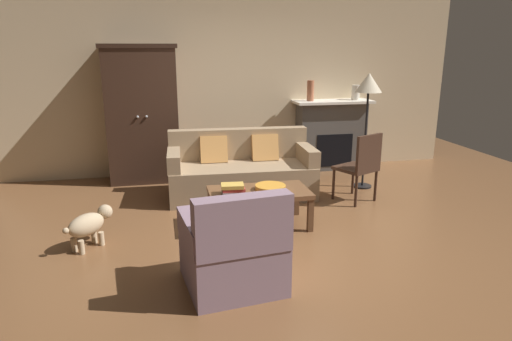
{
  "coord_description": "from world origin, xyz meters",
  "views": [
    {
      "loc": [
        -1.14,
        -4.48,
        1.94
      ],
      "look_at": [
        -0.09,
        0.45,
        0.55
      ],
      "focal_mm": 31.51,
      "sensor_mm": 36.0,
      "label": 1
    }
  ],
  "objects_px": {
    "coffee_table": "(259,195)",
    "floor_lamp": "(368,89)",
    "book_stack": "(233,189)",
    "mantel_vase_terracotta": "(310,91)",
    "fruit_bowl": "(270,187)",
    "armchair_near_left": "(234,252)",
    "side_chair_wooden": "(361,164)",
    "couch": "(241,172)",
    "armoire": "(143,114)",
    "mantel_vase_cream": "(356,92)",
    "dog": "(89,224)",
    "fireplace": "(331,134)"
  },
  "relations": [
    {
      "from": "coffee_table",
      "to": "floor_lamp",
      "type": "distance_m",
      "value": 2.33
    },
    {
      "from": "book_stack",
      "to": "floor_lamp",
      "type": "height_order",
      "value": "floor_lamp"
    },
    {
      "from": "mantel_vase_terracotta",
      "to": "fruit_bowl",
      "type": "bearing_deg",
      "value": -118.24
    },
    {
      "from": "mantel_vase_terracotta",
      "to": "armchair_near_left",
      "type": "xyz_separation_m",
      "value": [
        -1.79,
        -3.42,
        -0.96
      ]
    },
    {
      "from": "coffee_table",
      "to": "side_chair_wooden",
      "type": "xyz_separation_m",
      "value": [
        1.44,
        0.53,
        0.15
      ]
    },
    {
      "from": "couch",
      "to": "side_chair_wooden",
      "type": "relative_size",
      "value": 2.17
    },
    {
      "from": "coffee_table",
      "to": "side_chair_wooden",
      "type": "distance_m",
      "value": 1.55
    },
    {
      "from": "armoire",
      "to": "couch",
      "type": "relative_size",
      "value": 1.02
    },
    {
      "from": "side_chair_wooden",
      "to": "armoire",
      "type": "bearing_deg",
      "value": 149.69
    },
    {
      "from": "coffee_table",
      "to": "side_chair_wooden",
      "type": "relative_size",
      "value": 1.22
    },
    {
      "from": "mantel_vase_cream",
      "to": "dog",
      "type": "distance_m",
      "value": 4.61
    },
    {
      "from": "fruit_bowl",
      "to": "mantel_vase_cream",
      "type": "distance_m",
      "value": 3.03
    },
    {
      "from": "couch",
      "to": "mantel_vase_cream",
      "type": "relative_size",
      "value": 8.32
    },
    {
      "from": "armoire",
      "to": "mantel_vase_cream",
      "type": "bearing_deg",
      "value": 1.03
    },
    {
      "from": "fireplace",
      "to": "coffee_table",
      "type": "height_order",
      "value": "fireplace"
    },
    {
      "from": "mantel_vase_terracotta",
      "to": "coffee_table",
      "type": "bearing_deg",
      "value": -120.83
    },
    {
      "from": "side_chair_wooden",
      "to": "floor_lamp",
      "type": "distance_m",
      "value": 1.1
    },
    {
      "from": "book_stack",
      "to": "armchair_near_left",
      "type": "bearing_deg",
      "value": -99.01
    },
    {
      "from": "coffee_table",
      "to": "book_stack",
      "type": "distance_m",
      "value": 0.33
    },
    {
      "from": "couch",
      "to": "book_stack",
      "type": "bearing_deg",
      "value": -104.18
    },
    {
      "from": "armoire",
      "to": "mantel_vase_cream",
      "type": "distance_m",
      "value": 3.34
    },
    {
      "from": "armoire",
      "to": "couch",
      "type": "distance_m",
      "value": 1.75
    },
    {
      "from": "dog",
      "to": "fireplace",
      "type": "bearing_deg",
      "value": 34.59
    },
    {
      "from": "fruit_bowl",
      "to": "side_chair_wooden",
      "type": "relative_size",
      "value": 0.37
    },
    {
      "from": "fruit_bowl",
      "to": "book_stack",
      "type": "distance_m",
      "value": 0.43
    },
    {
      "from": "fireplace",
      "to": "mantel_vase_cream",
      "type": "relative_size",
      "value": 5.37
    },
    {
      "from": "mantel_vase_cream",
      "to": "mantel_vase_terracotta",
      "type": "bearing_deg",
      "value": 180.0
    },
    {
      "from": "coffee_table",
      "to": "floor_lamp",
      "type": "height_order",
      "value": "floor_lamp"
    },
    {
      "from": "couch",
      "to": "side_chair_wooden",
      "type": "distance_m",
      "value": 1.58
    },
    {
      "from": "couch",
      "to": "mantel_vase_cream",
      "type": "xyz_separation_m",
      "value": [
        2.06,
        1.04,
        0.92
      ]
    },
    {
      "from": "couch",
      "to": "fruit_bowl",
      "type": "height_order",
      "value": "couch"
    },
    {
      "from": "side_chair_wooden",
      "to": "coffee_table",
      "type": "bearing_deg",
      "value": -159.84
    },
    {
      "from": "fruit_bowl",
      "to": "floor_lamp",
      "type": "relative_size",
      "value": 0.21
    },
    {
      "from": "coffee_table",
      "to": "armchair_near_left",
      "type": "distance_m",
      "value": 1.33
    },
    {
      "from": "mantel_vase_cream",
      "to": "armoire",
      "type": "bearing_deg",
      "value": -178.97
    },
    {
      "from": "fireplace",
      "to": "fruit_bowl",
      "type": "distance_m",
      "value": 2.7
    },
    {
      "from": "coffee_table",
      "to": "mantel_vase_cream",
      "type": "height_order",
      "value": "mantel_vase_cream"
    },
    {
      "from": "fruit_bowl",
      "to": "floor_lamp",
      "type": "height_order",
      "value": "floor_lamp"
    },
    {
      "from": "fireplace",
      "to": "coffee_table",
      "type": "xyz_separation_m",
      "value": [
        -1.68,
        -2.2,
        -0.2
      ]
    },
    {
      "from": "dog",
      "to": "coffee_table",
      "type": "bearing_deg",
      "value": 5.88
    },
    {
      "from": "side_chair_wooden",
      "to": "dog",
      "type": "distance_m",
      "value": 3.3
    },
    {
      "from": "mantel_vase_terracotta",
      "to": "mantel_vase_cream",
      "type": "height_order",
      "value": "mantel_vase_terracotta"
    },
    {
      "from": "couch",
      "to": "book_stack",
      "type": "xyz_separation_m",
      "value": [
        -0.3,
        -1.2,
        0.16
      ]
    },
    {
      "from": "coffee_table",
      "to": "mantel_vase_terracotta",
      "type": "height_order",
      "value": "mantel_vase_terracotta"
    },
    {
      "from": "fruit_bowl",
      "to": "mantel_vase_terracotta",
      "type": "relative_size",
      "value": 1.06
    },
    {
      "from": "coffee_table",
      "to": "armchair_near_left",
      "type": "bearing_deg",
      "value": -111.42
    },
    {
      "from": "couch",
      "to": "fireplace",
      "type": "bearing_deg",
      "value": 32.32
    },
    {
      "from": "fireplace",
      "to": "couch",
      "type": "height_order",
      "value": "fireplace"
    },
    {
      "from": "couch",
      "to": "mantel_vase_cream",
      "type": "bearing_deg",
      "value": 26.89
    },
    {
      "from": "side_chair_wooden",
      "to": "floor_lamp",
      "type": "bearing_deg",
      "value": 61.63
    }
  ]
}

